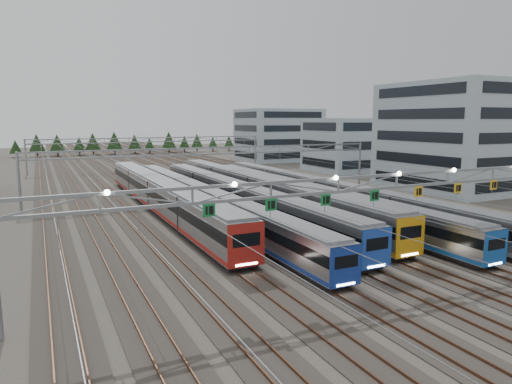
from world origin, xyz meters
name	(u,v)px	position (x,y,z in m)	size (l,w,h in m)	color
ground	(392,269)	(0.00, 0.00, 0.00)	(400.00, 400.00, 0.00)	#47423A
track_bed	(141,159)	(0.00, 100.00, 1.49)	(54.00, 260.00, 5.42)	#2D2823
train_a	(160,194)	(-11.25, 31.82, 2.33)	(3.19, 55.82, 4.16)	black
train_b	(201,199)	(-6.75, 28.09, 1.98)	(2.66, 61.88, 3.46)	black
train_c	(236,196)	(-2.25, 27.19, 2.15)	(2.91, 55.84, 3.80)	black
train_d	(257,190)	(2.25, 30.07, 2.29)	(3.13, 59.36, 4.08)	black
train_e	(304,195)	(6.75, 24.69, 1.97)	(2.64, 57.84, 3.43)	black
train_f	(323,191)	(11.25, 26.87, 1.98)	(2.65, 61.18, 3.45)	black
gantry_near	(397,184)	(-0.05, -0.12, 7.09)	(56.36, 0.61, 8.08)	gray
gantry_mid	(217,156)	(0.00, 40.00, 6.39)	(56.36, 0.36, 8.00)	gray
gantry_far	(152,144)	(0.00, 85.00, 6.39)	(56.36, 0.36, 8.00)	gray
depot_bldg_south	(454,137)	(40.05, 29.59, 9.20)	(18.00, 22.00, 18.41)	#A3BAC3
depot_bldg_mid	(343,145)	(40.26, 61.94, 6.24)	(14.00, 16.00, 12.49)	#A3BAC3
depot_bldg_north	(278,135)	(40.47, 94.83, 7.66)	(22.00, 18.00, 15.31)	#A3BAC3
treeline	(132,142)	(5.40, 140.90, 4.23)	(106.40, 5.60, 7.02)	#332114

